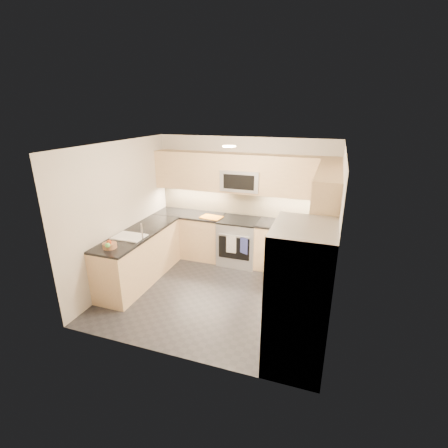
{
  "coord_description": "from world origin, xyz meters",
  "views": [
    {
      "loc": [
        1.68,
        -4.57,
        3.01
      ],
      "look_at": [
        0.0,
        0.35,
        1.15
      ],
      "focal_mm": 26.0,
      "sensor_mm": 36.0,
      "label": 1
    }
  ],
  "objects_px": {
    "gas_range": "(239,242)",
    "cutting_board": "(211,217)",
    "refrigerator": "(299,298)",
    "fruit_basket": "(110,246)",
    "microwave": "(242,180)",
    "utensil_bowl": "(321,223)"
  },
  "relations": [
    {
      "from": "gas_range",
      "to": "fruit_basket",
      "type": "xyz_separation_m",
      "value": [
        -1.53,
        -2.01,
        0.52
      ]
    },
    {
      "from": "refrigerator",
      "to": "fruit_basket",
      "type": "height_order",
      "value": "refrigerator"
    },
    {
      "from": "microwave",
      "to": "utensil_bowl",
      "type": "distance_m",
      "value": 1.69
    },
    {
      "from": "microwave",
      "to": "cutting_board",
      "type": "distance_m",
      "value": 0.96
    },
    {
      "from": "refrigerator",
      "to": "fruit_basket",
      "type": "distance_m",
      "value": 3.01
    },
    {
      "from": "gas_range",
      "to": "refrigerator",
      "type": "distance_m",
      "value": 2.86
    },
    {
      "from": "cutting_board",
      "to": "fruit_basket",
      "type": "relative_size",
      "value": 1.91
    },
    {
      "from": "microwave",
      "to": "fruit_basket",
      "type": "bearing_deg",
      "value": -125.6
    },
    {
      "from": "gas_range",
      "to": "utensil_bowl",
      "type": "relative_size",
      "value": 2.95
    },
    {
      "from": "gas_range",
      "to": "cutting_board",
      "type": "xyz_separation_m",
      "value": [
        -0.56,
        -0.08,
        0.49
      ]
    },
    {
      "from": "gas_range",
      "to": "cutting_board",
      "type": "height_order",
      "value": "cutting_board"
    },
    {
      "from": "gas_range",
      "to": "cutting_board",
      "type": "bearing_deg",
      "value": -171.47
    },
    {
      "from": "cutting_board",
      "to": "fruit_basket",
      "type": "bearing_deg",
      "value": -116.74
    },
    {
      "from": "microwave",
      "to": "utensil_bowl",
      "type": "xyz_separation_m",
      "value": [
        1.55,
        -0.07,
        -0.67
      ]
    },
    {
      "from": "gas_range",
      "to": "microwave",
      "type": "relative_size",
      "value": 1.2
    },
    {
      "from": "gas_range",
      "to": "fruit_basket",
      "type": "distance_m",
      "value": 2.57
    },
    {
      "from": "refrigerator",
      "to": "utensil_bowl",
      "type": "xyz_separation_m",
      "value": [
        0.1,
        2.48,
        0.13
      ]
    },
    {
      "from": "gas_range",
      "to": "refrigerator",
      "type": "relative_size",
      "value": 0.51
    },
    {
      "from": "utensil_bowl",
      "to": "cutting_board",
      "type": "height_order",
      "value": "utensil_bowl"
    },
    {
      "from": "refrigerator",
      "to": "cutting_board",
      "type": "distance_m",
      "value": 3.08
    },
    {
      "from": "utensil_bowl",
      "to": "cutting_board",
      "type": "relative_size",
      "value": 0.74
    },
    {
      "from": "microwave",
      "to": "cutting_board",
      "type": "xyz_separation_m",
      "value": [
        -0.56,
        -0.21,
        -0.75
      ]
    }
  ]
}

